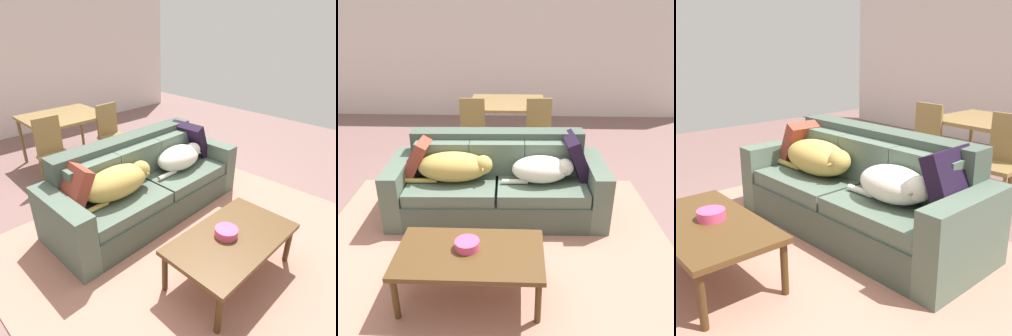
{
  "view_description": "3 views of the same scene",
  "coord_description": "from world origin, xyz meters",
  "views": [
    {
      "loc": [
        -1.81,
        -2.28,
        2.08
      ],
      "look_at": [
        0.37,
        -0.05,
        0.56
      ],
      "focal_mm": 32.22,
      "sensor_mm": 36.0,
      "label": 1
    },
    {
      "loc": [
        0.39,
        -3.54,
        2.24
      ],
      "look_at": [
        0.26,
        -0.1,
        0.65
      ],
      "focal_mm": 39.53,
      "sensor_mm": 36.0,
      "label": 2
    },
    {
      "loc": [
        2.64,
        -2.21,
        1.62
      ],
      "look_at": [
        -0.03,
        0.09,
        0.55
      ],
      "focal_mm": 44.93,
      "sensor_mm": 36.0,
      "label": 3
    }
  ],
  "objects": [
    {
      "name": "bowl_on_coffee_table",
      "position": [
        -0.01,
        -1.15,
        0.46
      ],
      "size": [
        0.2,
        0.2,
        0.07
      ],
      "primitive_type": "cylinder",
      "color": "#EA4C7F",
      "rests_on": "coffee_table"
    },
    {
      "name": "dog_on_left_cushion",
      "position": [
        -0.28,
        0.01,
        0.61
      ],
      "size": [
        0.93,
        0.42,
        0.31
      ],
      "rotation": [
        0.0,
        0.0,
        0.03
      ],
      "color": "tan",
      "rests_on": "couch"
    },
    {
      "name": "ground_plane",
      "position": [
        0.0,
        0.0,
        0.0
      ],
      "size": [
        10.0,
        10.0,
        0.0
      ],
      "primitive_type": "plane",
      "color": "#7B5A56"
    },
    {
      "name": "dog_on_right_cushion",
      "position": [
        0.64,
        0.02,
        0.59
      ],
      "size": [
        0.75,
        0.41,
        0.28
      ],
      "rotation": [
        0.0,
        0.0,
        0.03
      ],
      "color": "silver",
      "rests_on": "couch"
    },
    {
      "name": "couch",
      "position": [
        0.15,
        0.13,
        0.34
      ],
      "size": [
        2.35,
        0.96,
        0.89
      ],
      "rotation": [
        0.0,
        0.0,
        0.03
      ],
      "color": "#425044",
      "rests_on": "ground"
    },
    {
      "name": "area_rug",
      "position": [
        0.15,
        -0.62,
        0.01
      ],
      "size": [
        3.63,
        3.12,
        0.01
      ],
      "primitive_type": "cube",
      "rotation": [
        0.0,
        0.0,
        0.03
      ],
      "color": "tan",
      "rests_on": "ground"
    },
    {
      "name": "back_partition",
      "position": [
        0.0,
        4.0,
        1.35
      ],
      "size": [
        8.0,
        0.12,
        2.7
      ],
      "primitive_type": "cube",
      "color": "silver",
      "rests_on": "ground"
    },
    {
      "name": "dining_chair_near_right",
      "position": [
        0.67,
        1.5,
        0.53
      ],
      "size": [
        0.42,
        0.42,
        0.96
      ],
      "rotation": [
        0.0,
        0.0,
        0.05
      ],
      "color": "olive",
      "rests_on": "ground"
    },
    {
      "name": "dining_table",
      "position": [
        0.19,
        2.09,
        0.7
      ],
      "size": [
        1.15,
        0.99,
        0.78
      ],
      "color": "olive",
      "rests_on": "ground"
    },
    {
      "name": "throw_pillow_by_left_arm",
      "position": [
        -0.72,
        0.16,
        0.65
      ],
      "size": [
        0.32,
        0.46,
        0.45
      ],
      "primitive_type": "cube",
      "rotation": [
        0.0,
        0.47,
        -0.02
      ],
      "color": "brown",
      "rests_on": "couch"
    },
    {
      "name": "coffee_table",
      "position": [
        0.01,
        -1.2,
        0.38
      ],
      "size": [
        1.17,
        0.66,
        0.43
      ],
      "color": "#53371A",
      "rests_on": "ground"
    },
    {
      "name": "throw_pillow_by_right_arm",
      "position": [
        1.02,
        0.21,
        0.66
      ],
      "size": [
        0.33,
        0.5,
        0.49
      ],
      "primitive_type": "cube",
      "rotation": [
        0.0,
        -0.37,
        0.08
      ],
      "color": "black",
      "rests_on": "couch"
    },
    {
      "name": "dining_chair_near_left",
      "position": [
        -0.29,
        1.48,
        0.52
      ],
      "size": [
        0.4,
        0.4,
        0.95
      ],
      "rotation": [
        0.0,
        0.0,
        -0.0
      ],
      "color": "olive",
      "rests_on": "ground"
    }
  ]
}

